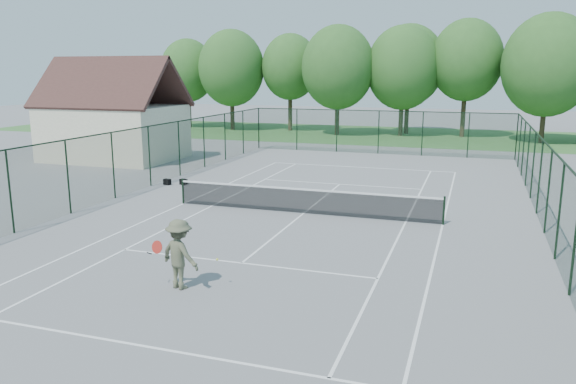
# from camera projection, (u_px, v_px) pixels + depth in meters

# --- Properties ---
(ground) EXTENTS (140.00, 140.00, 0.00)m
(ground) POSITION_uv_depth(u_px,v_px,m) (304.00, 213.00, 22.84)
(ground) COLOR gray
(ground) RESTS_ON ground
(grass_far) EXTENTS (80.00, 16.00, 0.01)m
(grass_far) POSITION_uv_depth(u_px,v_px,m) (400.00, 136.00, 50.66)
(grass_far) COLOR #417837
(grass_far) RESTS_ON ground
(court_lines) EXTENTS (11.05, 23.85, 0.01)m
(court_lines) POSITION_uv_depth(u_px,v_px,m) (304.00, 213.00, 22.84)
(court_lines) COLOR white
(court_lines) RESTS_ON ground
(tennis_net) EXTENTS (11.08, 0.08, 1.10)m
(tennis_net) POSITION_uv_depth(u_px,v_px,m) (304.00, 200.00, 22.72)
(tennis_net) COLOR black
(tennis_net) RESTS_ON ground
(fence_enclosure) EXTENTS (18.05, 36.05, 3.02)m
(fence_enclosure) POSITION_uv_depth(u_px,v_px,m) (304.00, 176.00, 22.51)
(fence_enclosure) COLOR #163920
(fence_enclosure) RESTS_ON ground
(utility_building) EXTENTS (8.60, 6.27, 6.63)m
(utility_building) POSITION_uv_depth(u_px,v_px,m) (113.00, 112.00, 36.42)
(utility_building) COLOR #F1EAC6
(utility_building) RESTS_ON ground
(tree_line_far) EXTENTS (39.40, 6.40, 9.70)m
(tree_line_far) POSITION_uv_depth(u_px,v_px,m) (403.00, 68.00, 49.40)
(tree_line_far) COLOR #3F3020
(tree_line_far) RESTS_ON ground
(sports_bag_a) EXTENTS (0.42, 0.32, 0.30)m
(sports_bag_a) POSITION_uv_depth(u_px,v_px,m) (167.00, 182.00, 28.59)
(sports_bag_a) COLOR black
(sports_bag_a) RESTS_ON ground
(sports_bag_b) EXTENTS (0.41, 0.31, 0.29)m
(sports_bag_b) POSITION_uv_depth(u_px,v_px,m) (183.00, 182.00, 28.65)
(sports_bag_b) COLOR black
(sports_bag_b) RESTS_ON ground
(tennis_player) EXTENTS (1.80, 1.05, 1.89)m
(tennis_player) POSITION_uv_depth(u_px,v_px,m) (180.00, 254.00, 14.78)
(tennis_player) COLOR #595B42
(tennis_player) RESTS_ON ground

